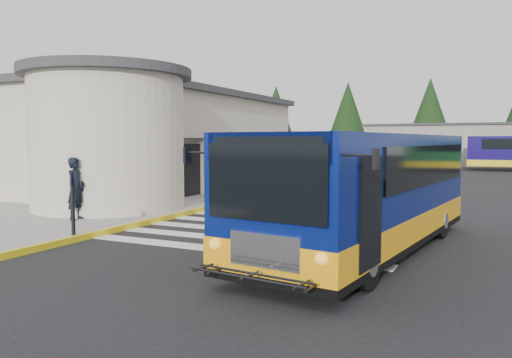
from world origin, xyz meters
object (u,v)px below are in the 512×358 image
at_px(pedestrian_a, 76,188).
at_px(bollard, 73,211).
at_px(transit_bus, 366,196).
at_px(pedestrian_b, 82,192).

relative_size(pedestrian_a, bollard, 1.57).
xyz_separation_m(transit_bus, pedestrian_b, (-8.70, 0.22, -0.32)).
bearing_deg(transit_bus, pedestrian_b, -174.16).
xyz_separation_m(pedestrian_b, bollard, (1.90, -2.21, -0.19)).
distance_m(pedestrian_b, bollard, 2.92).
distance_m(pedestrian_a, bollard, 2.63).
height_order(pedestrian_a, bollard, pedestrian_a).
relative_size(pedestrian_b, bollard, 1.32).
relative_size(transit_bus, pedestrian_a, 5.14).
bearing_deg(transit_bus, bollard, -156.39).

